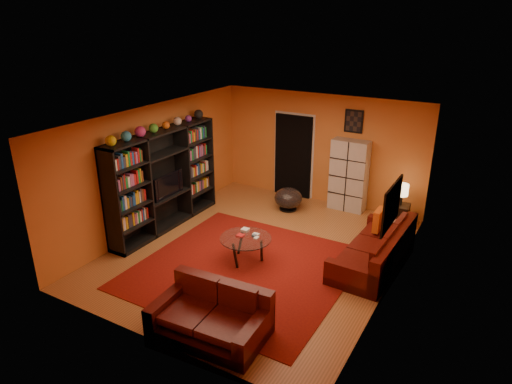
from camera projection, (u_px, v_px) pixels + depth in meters
The scene contains 20 objects.
floor at pixel (259, 251), 8.85m from camera, with size 6.00×6.00×0.00m, color #945B2E.
ceiling at pixel (259, 118), 7.90m from camera, with size 6.00×6.00×0.00m, color white.
wall_back at pixel (321, 149), 10.80m from camera, with size 6.00×6.00×0.00m, color orange.
wall_front at pixel (146, 260), 5.96m from camera, with size 6.00×6.00×0.00m, color orange.
wall_left at pixel (155, 167), 9.53m from camera, with size 6.00×6.00×0.00m, color orange.
wall_right at pixel (396, 216), 7.22m from camera, with size 6.00×6.00×0.00m, color orange.
rug at pixel (244, 268), 8.24m from camera, with size 3.60×3.60×0.01m, color #630F0B.
doorway at pixel (293, 156), 11.19m from camera, with size 0.95×0.10×2.04m, color black.
wall_art_right at pixel (392, 205), 6.88m from camera, with size 0.03×1.00×0.70m, color black.
wall_art_back at pixel (354, 121), 10.16m from camera, with size 0.42×0.03×0.52m, color black.
entertainment_unit at pixel (164, 180), 9.52m from camera, with size 0.45×3.00×2.10m, color black.
tv at pixel (165, 185), 9.51m from camera, with size 0.11×0.85×0.49m, color black.
sofa at pixel (378, 251), 8.26m from camera, with size 1.04×2.33×0.85m.
loveseat at pixel (213, 315), 6.52m from camera, with size 1.66×1.06×0.85m.
throw_pillow at pixel (379, 220), 8.69m from camera, with size 0.12×0.42×0.42m, color orange.
coffee_table at pixel (246, 240), 8.33m from camera, with size 0.95×0.95×0.47m.
storage_cabinet at pixel (349, 175), 10.44m from camera, with size 0.83×0.37×1.66m, color beige.
bowl_chair at pixel (288, 198), 10.60m from camera, with size 0.64×0.64×0.53m.
side_table at pixel (398, 215), 9.78m from camera, with size 0.40×0.40×0.50m, color black.
table_lamp at pixel (402, 190), 9.57m from camera, with size 0.28×0.28×0.46m.
Camera 1 is at (3.84, -6.81, 4.32)m, focal length 32.00 mm.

